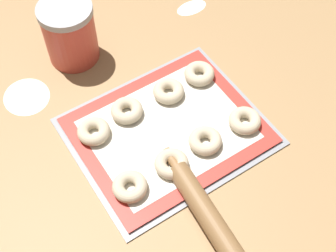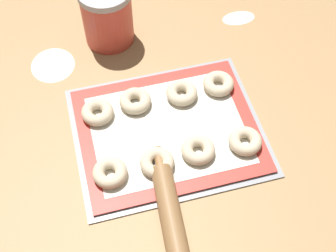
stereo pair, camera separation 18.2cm
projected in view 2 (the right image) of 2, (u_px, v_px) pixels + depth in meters
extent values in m
plane|color=#A87F51|center=(164.00, 136.00, 1.03)|extent=(2.80, 2.80, 0.00)
cube|color=#93969B|center=(168.00, 131.00, 1.03)|extent=(0.41, 0.34, 0.01)
cube|color=red|center=(168.00, 130.00, 1.03)|extent=(0.39, 0.32, 0.00)
cube|color=silver|center=(168.00, 130.00, 1.03)|extent=(0.33, 0.26, 0.00)
torus|color=beige|center=(110.00, 173.00, 0.95)|extent=(0.07, 0.07, 0.03)
torus|color=beige|center=(157.00, 163.00, 0.96)|extent=(0.07, 0.07, 0.03)
torus|color=beige|center=(198.00, 150.00, 0.98)|extent=(0.07, 0.07, 0.03)
torus|color=beige|center=(245.00, 141.00, 0.99)|extent=(0.07, 0.07, 0.03)
torus|color=beige|center=(97.00, 112.00, 1.03)|extent=(0.07, 0.07, 0.03)
torus|color=beige|center=(135.00, 101.00, 1.05)|extent=(0.07, 0.07, 0.03)
torus|color=beige|center=(182.00, 93.00, 1.07)|extent=(0.07, 0.07, 0.03)
torus|color=beige|center=(218.00, 84.00, 1.08)|extent=(0.07, 0.07, 0.03)
cylinder|color=#DB4C3D|center=(108.00, 17.00, 1.14)|extent=(0.12, 0.12, 0.14)
cylinder|color=olive|center=(176.00, 241.00, 0.87)|extent=(0.07, 0.31, 0.04)
cylinder|color=olive|center=(159.00, 159.00, 0.97)|extent=(0.02, 0.05, 0.02)
ellipsoid|color=white|center=(239.00, 18.00, 1.24)|extent=(0.09, 0.05, 0.00)
ellipsoid|color=white|center=(53.00, 65.00, 1.14)|extent=(0.11, 0.11, 0.00)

